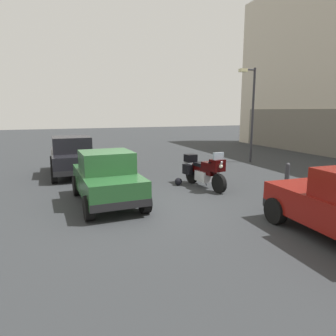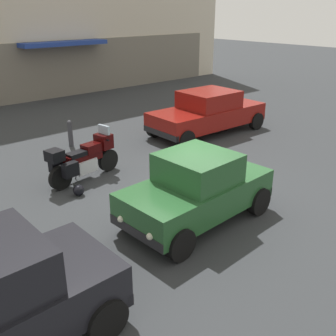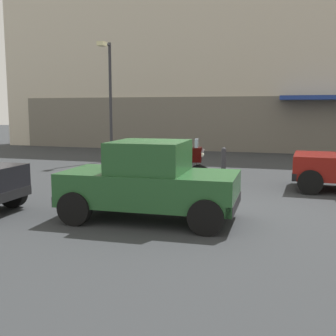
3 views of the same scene
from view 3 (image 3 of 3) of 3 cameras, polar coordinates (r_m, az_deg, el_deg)
The scene contains 7 objects.
ground_plane at distance 9.13m, azimuth 3.97°, elevation -5.80°, with size 80.00×80.00×0.00m, color #2D3033.
building_facade_rear at distance 22.99m, azimuth 12.58°, elevation 16.14°, with size 29.46×3.40×11.10m.
motorcycle at distance 11.82m, azimuth 0.13°, elevation 0.45°, with size 2.25×0.92×1.36m.
helmet at distance 11.40m, azimuth -3.86°, elevation -2.29°, with size 0.28×0.28×0.28m, color black.
car_compact_side at distance 8.25m, azimuth -2.51°, elevation -1.81°, with size 3.53×1.83×1.56m.
streetlamp_curbside at distance 17.58m, azimuth -8.02°, elevation 10.42°, with size 0.28×0.94×4.83m.
bollard_curbside at distance 14.26m, azimuth 7.54°, elevation 1.10°, with size 0.16×0.16×0.90m.
Camera 3 is at (2.03, -8.63, 2.18)m, focal length 44.97 mm.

